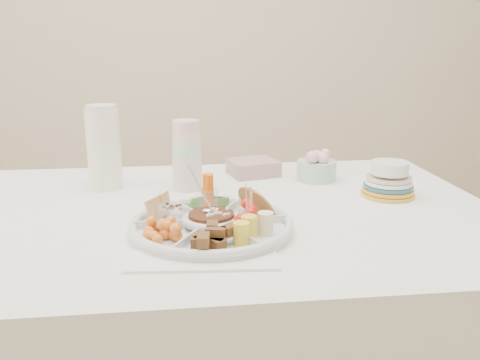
{
  "coord_description": "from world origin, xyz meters",
  "views": [
    {
      "loc": [
        -0.09,
        -1.29,
        1.2
      ],
      "look_at": [
        0.06,
        -0.06,
        0.85
      ],
      "focal_mm": 38.0,
      "sensor_mm": 36.0,
      "label": 1
    }
  ],
  "objects": [
    {
      "name": "napkin_stack",
      "position": [
        0.16,
        0.35,
        0.78
      ],
      "size": [
        0.18,
        0.16,
        0.05
      ],
      "primitive_type": "cube",
      "rotation": [
        0.0,
        0.0,
        0.25
      ],
      "color": "#B18789",
      "rests_on": "dining_table"
    },
    {
      "name": "carrot_cucumber",
      "position": [
        -0.02,
        -0.03,
        0.82
      ],
      "size": [
        0.1,
        0.1,
        0.09
      ],
      "primitive_type": null,
      "rotation": [
        0.0,
        0.0,
        0.01
      ],
      "color": "orange",
      "rests_on": "party_tray"
    },
    {
      "name": "dining_table",
      "position": [
        0.0,
        0.0,
        0.38
      ],
      "size": [
        1.52,
        1.02,
        0.76
      ],
      "primitive_type": "cube",
      "color": "white",
      "rests_on": "floor"
    },
    {
      "name": "placemat",
      "position": [
        -0.05,
        -0.33,
        0.76
      ],
      "size": [
        0.32,
        0.13,
        0.01
      ],
      "primitive_type": "cube",
      "rotation": [
        0.0,
        0.0,
        -0.08
      ],
      "color": "white",
      "rests_on": "dining_table"
    },
    {
      "name": "wall_back",
      "position": [
        0.0,
        2.0,
        1.35
      ],
      "size": [
        4.0,
        0.02,
        2.7
      ],
      "primitive_type": "cube",
      "color": "beige",
      "rests_on": "ground"
    },
    {
      "name": "party_tray",
      "position": [
        -0.02,
        -0.16,
        0.78
      ],
      "size": [
        0.38,
        0.38,
        0.04
      ],
      "primitive_type": "cylinder",
      "rotation": [
        0.0,
        0.0,
        0.01
      ],
      "color": "silver",
      "rests_on": "dining_table"
    },
    {
      "name": "tortillas",
      "position": [
        0.09,
        -0.09,
        0.8
      ],
      "size": [
        0.11,
        0.11,
        0.06
      ],
      "primitive_type": null,
      "rotation": [
        0.0,
        0.0,
        0.01
      ],
      "color": "olive",
      "rests_on": "party_tray"
    },
    {
      "name": "cup_stack",
      "position": [
        -0.07,
        0.21,
        0.88
      ],
      "size": [
        0.09,
        0.09,
        0.24
      ],
      "primitive_type": "cylinder",
      "rotation": [
        0.0,
        0.0,
        0.02
      ],
      "color": "beige",
      "rests_on": "dining_table"
    },
    {
      "name": "pita_raisins",
      "position": [
        -0.13,
        -0.09,
        0.8
      ],
      "size": [
        0.11,
        0.11,
        0.06
      ],
      "primitive_type": null,
      "rotation": [
        0.0,
        0.0,
        0.01
      ],
      "color": "tan",
      "rests_on": "party_tray"
    },
    {
      "name": "banana_tomato",
      "position": [
        0.1,
        -0.22,
        0.82
      ],
      "size": [
        0.12,
        0.12,
        0.09
      ],
      "primitive_type": null,
      "rotation": [
        0.0,
        0.0,
        0.01
      ],
      "color": "#CEC664",
      "rests_on": "party_tray"
    },
    {
      "name": "bean_dip",
      "position": [
        -0.02,
        -0.16,
        0.79
      ],
      "size": [
        0.11,
        0.11,
        0.04
      ],
      "primitive_type": "cylinder",
      "rotation": [
        0.0,
        0.0,
        0.01
      ],
      "color": "black",
      "rests_on": "party_tray"
    },
    {
      "name": "granola_chunks",
      "position": [
        -0.02,
        -0.29,
        0.79
      ],
      "size": [
        0.11,
        0.11,
        0.05
      ],
      "primitive_type": null,
      "rotation": [
        0.0,
        0.0,
        0.01
      ],
      "color": "brown",
      "rests_on": "party_tray"
    },
    {
      "name": "plate_stack",
      "position": [
        0.51,
        0.07,
        0.81
      ],
      "size": [
        0.17,
        0.17,
        0.1
      ],
      "primitive_type": "cylinder",
      "rotation": [
        0.0,
        0.0,
        0.1
      ],
      "color": "gold",
      "rests_on": "dining_table"
    },
    {
      "name": "thermos",
      "position": [
        -0.31,
        0.25,
        0.89
      ],
      "size": [
        0.12,
        0.12,
        0.26
      ],
      "primitive_type": "cylinder",
      "rotation": [
        0.0,
        0.0,
        0.24
      ],
      "color": "white",
      "rests_on": "dining_table"
    },
    {
      "name": "cherries",
      "position": [
        -0.13,
        -0.22,
        0.79
      ],
      "size": [
        0.11,
        0.11,
        0.04
      ],
      "primitive_type": null,
      "rotation": [
        0.0,
        0.0,
        0.01
      ],
      "color": "orange",
      "rests_on": "party_tray"
    },
    {
      "name": "flower_bowl",
      "position": [
        0.35,
        0.26,
        0.81
      ],
      "size": [
        0.14,
        0.14,
        0.09
      ],
      "primitive_type": "cylinder",
      "rotation": [
        0.0,
        0.0,
        -0.16
      ],
      "color": "#ABC4B7",
      "rests_on": "dining_table"
    }
  ]
}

